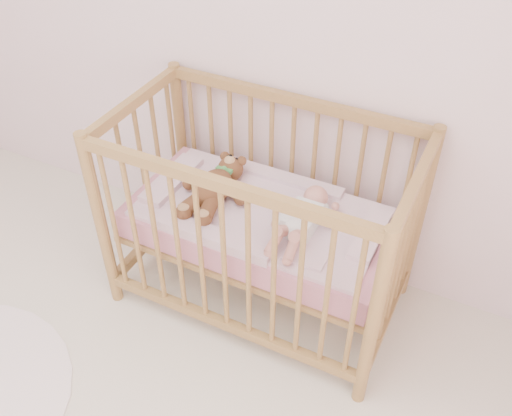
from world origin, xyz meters
The scene contains 5 objects.
crib centered at (0.41, 1.60, 0.50)m, with size 1.36×0.76×1.00m, color #B0854A, non-canonical shape.
mattress centered at (0.41, 1.60, 0.49)m, with size 1.22×0.62×0.13m, color pink.
blanket centered at (0.41, 1.60, 0.56)m, with size 1.10×0.58×0.06m, color #EFA4C2, non-canonical shape.
baby centered at (0.62, 1.58, 0.64)m, with size 0.24×0.50×0.12m, color white, non-canonical shape.
teddy_bear centered at (0.18, 1.58, 0.65)m, with size 0.34×0.49×0.14m, color brown, non-canonical shape.
Camera 1 is at (1.27, -0.19, 2.25)m, focal length 40.00 mm.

